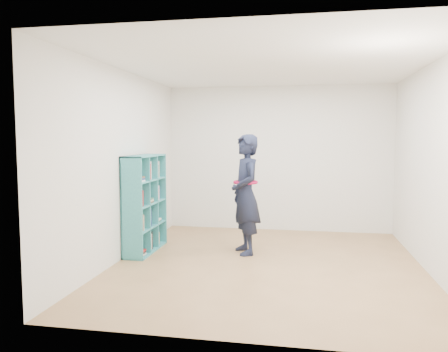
# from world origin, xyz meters

# --- Properties ---
(floor) EXTENTS (4.50, 4.50, 0.00)m
(floor) POSITION_xyz_m (0.00, 0.00, 0.00)
(floor) COLOR olive
(floor) RESTS_ON ground
(ceiling) EXTENTS (4.50, 4.50, 0.00)m
(ceiling) POSITION_xyz_m (0.00, 0.00, 2.60)
(ceiling) COLOR white
(ceiling) RESTS_ON wall_back
(wall_left) EXTENTS (0.02, 4.50, 2.60)m
(wall_left) POSITION_xyz_m (-2.00, 0.00, 1.30)
(wall_left) COLOR silver
(wall_left) RESTS_ON floor
(wall_right) EXTENTS (0.02, 4.50, 2.60)m
(wall_right) POSITION_xyz_m (2.00, 0.00, 1.30)
(wall_right) COLOR silver
(wall_right) RESTS_ON floor
(wall_back) EXTENTS (4.00, 0.02, 2.60)m
(wall_back) POSITION_xyz_m (0.00, 2.25, 1.30)
(wall_back) COLOR silver
(wall_back) RESTS_ON floor
(wall_front) EXTENTS (4.00, 0.02, 2.60)m
(wall_front) POSITION_xyz_m (0.00, -2.25, 1.30)
(wall_front) COLOR silver
(wall_front) RESTS_ON floor
(bookshelf) EXTENTS (0.31, 1.07, 1.42)m
(bookshelf) POSITION_xyz_m (-1.86, 0.38, 0.68)
(bookshelf) COLOR #28707E
(bookshelf) RESTS_ON floor
(person) EXTENTS (0.64, 0.74, 1.73)m
(person) POSITION_xyz_m (-0.36, 0.53, 0.87)
(person) COLOR black
(person) RESTS_ON floor
(smartphone) EXTENTS (0.05, 0.09, 0.14)m
(smartphone) POSITION_xyz_m (-0.53, 0.54, 0.98)
(smartphone) COLOR silver
(smartphone) RESTS_ON person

